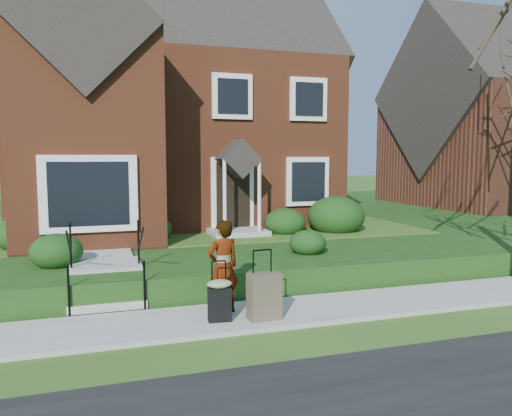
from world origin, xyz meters
name	(u,v)px	position (x,y,z in m)	size (l,w,h in m)	color
ground	(255,317)	(0.00, 0.00, 0.00)	(120.00, 120.00, 0.00)	#2D5119
sidewalk	(255,315)	(0.00, 0.00, 0.04)	(60.00, 1.60, 0.08)	#9E9B93
terrace	(267,219)	(4.00, 10.90, 0.30)	(44.00, 20.00, 0.60)	#143C10
walkway	(104,244)	(-2.50, 5.00, 0.63)	(1.20, 6.00, 0.06)	#9E9B93
main_house	(166,88)	(-0.21, 9.61, 5.26)	(10.40, 10.20, 9.40)	brown
neighbour_house	(506,106)	(16.00, 11.00, 5.25)	(9.40, 8.00, 9.20)	brown
front_steps	(106,278)	(-2.50, 1.84, 0.47)	(1.40, 2.02, 1.50)	#9E9B93
foundation_shrubs	(235,222)	(0.96, 4.82, 1.09)	(10.15, 4.12, 1.20)	black
woman	(223,267)	(-0.53, 0.19, 0.92)	(0.61, 0.40, 1.67)	#999999
suitcase_black	(219,298)	(-0.70, -0.22, 0.48)	(0.46, 0.39, 1.04)	black
suitcase_olive	(264,296)	(0.05, -0.36, 0.48)	(0.58, 0.36, 1.20)	brown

